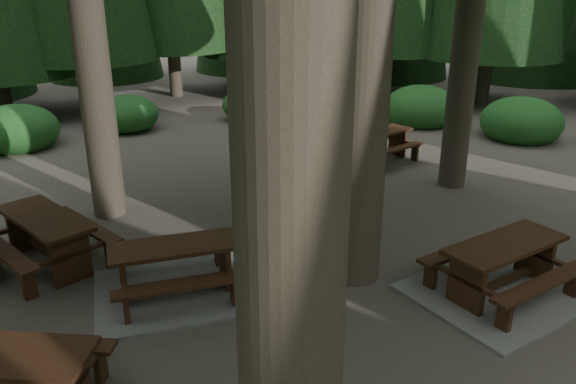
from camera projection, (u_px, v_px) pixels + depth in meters
ground at (322, 294)px, 8.52m from camera, size 80.00×80.00×0.00m
picnic_table_a at (501, 276)px, 8.43m from camera, size 2.64×2.22×0.86m
picnic_table_b at (46, 233)px, 9.19m from camera, size 1.98×2.30×0.88m
picnic_table_c at (176, 276)px, 8.45m from camera, size 2.91×2.64×0.82m
picnic_table_d at (379, 141)px, 14.59m from camera, size 1.89×1.55×0.79m
picnic_table_f at (1, 375)px, 5.93m from camera, size 2.51×2.47×0.85m
shrub_ring at (327, 241)px, 9.33m from camera, size 23.86×24.64×1.49m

